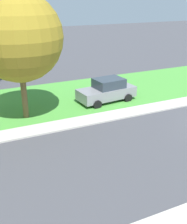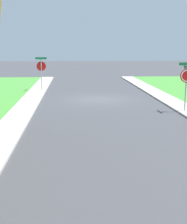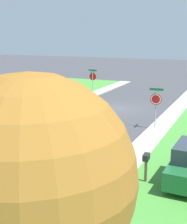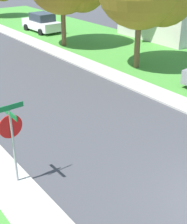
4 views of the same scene
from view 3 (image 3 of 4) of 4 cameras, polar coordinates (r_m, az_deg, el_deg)
ground_plane at (r=28.36m, az=4.20°, el=0.57°), size 120.00×120.00×0.00m
sidewalk_west at (r=16.03m, az=5.31°, el=-9.38°), size 1.40×56.00×0.10m
stop_sign_near_corner at (r=33.65m, az=-0.15°, el=5.86°), size 0.92×0.92×2.77m
stop_sign_far_corner at (r=22.20m, az=10.73°, el=1.80°), size 0.92×0.92×2.77m
car_grey_near_corner at (r=27.44m, az=-13.92°, el=1.65°), size 2.35×4.45×1.76m
tree_sidewalk_mid at (r=6.18m, az=-11.34°, el=-11.28°), size 3.94×3.67×5.62m
mailbox at (r=14.22m, az=9.08°, el=-8.33°), size 0.27×0.49×1.31m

